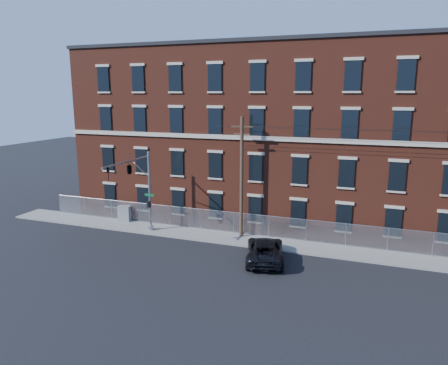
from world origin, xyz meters
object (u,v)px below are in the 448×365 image
at_px(traffic_signal_mast, 134,176).
at_px(utility_pole_near, 242,176).
at_px(utility_cabinet, 124,213).
at_px(pickup_truck, 265,250).

relative_size(traffic_signal_mast, utility_pole_near, 0.70).
xyz_separation_m(traffic_signal_mast, utility_cabinet, (-3.68, 3.81, -4.54)).
bearing_deg(utility_pole_near, traffic_signal_mast, -156.86).
distance_m(utility_pole_near, utility_cabinet, 12.52).
bearing_deg(pickup_truck, utility_cabinet, -30.84).
bearing_deg(pickup_truck, utility_pole_near, -66.80).
bearing_deg(utility_cabinet, pickup_truck, -22.62).
xyz_separation_m(pickup_truck, utility_cabinet, (-14.78, 4.47, 0.07)).
bearing_deg(utility_cabinet, utility_pole_near, -7.69).
height_order(utility_pole_near, pickup_truck, utility_pole_near).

